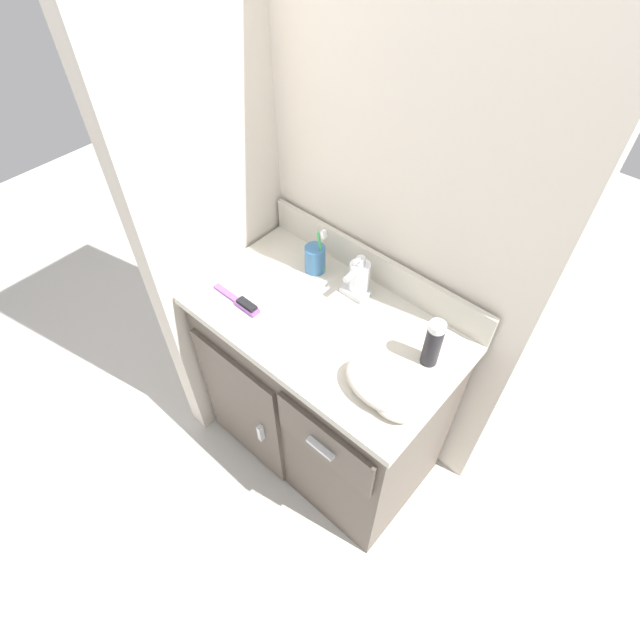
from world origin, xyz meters
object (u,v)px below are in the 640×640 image
object	(u,v)px
soap_dispenser	(358,277)
hand_towel	(386,388)
shaving_cream_can	(433,344)
hairbrush	(241,303)
toothbrush_cup	(315,258)

from	to	relation	value
soap_dispenser	hand_towel	world-z (taller)	soap_dispenser
shaving_cream_can	hairbrush	world-z (taller)	shaving_cream_can
toothbrush_cup	hand_towel	world-z (taller)	toothbrush_cup
hairbrush	hand_towel	world-z (taller)	hand_towel
soap_dispenser	shaving_cream_can	bearing A→B (deg)	-14.52
soap_dispenser	hairbrush	xyz separation A→B (m)	(-0.24, -0.29, -0.05)
soap_dispenser	hand_towel	bearing A→B (deg)	-40.48
hand_towel	toothbrush_cup	bearing A→B (deg)	152.63
soap_dispenser	hairbrush	distance (m)	0.38
toothbrush_cup	hand_towel	size ratio (longest dim) A/B	0.75
hairbrush	hand_towel	size ratio (longest dim) A/B	0.81
toothbrush_cup	hairbrush	bearing A→B (deg)	-103.39
soap_dispenser	toothbrush_cup	bearing A→B (deg)	-174.83
hairbrush	hand_towel	xyz separation A→B (m)	(0.55, 0.03, 0.03)
toothbrush_cup	soap_dispenser	xyz separation A→B (m)	(0.17, 0.02, 0.01)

